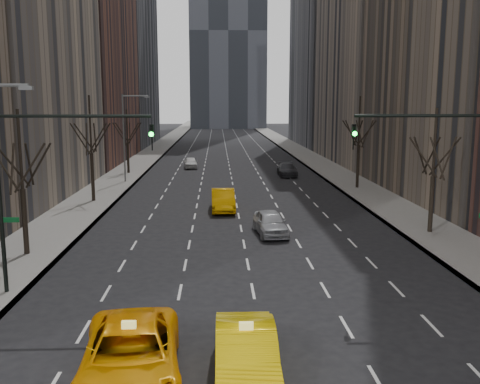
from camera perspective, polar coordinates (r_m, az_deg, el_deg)
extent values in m
cube|color=slate|center=(81.85, -9.95, 3.64)|extent=(4.50, 320.00, 0.15)
cube|color=slate|center=(82.31, 7.25, 3.74)|extent=(4.50, 320.00, 0.15)
cube|color=brown|center=(80.45, -17.74, 18.92)|extent=(14.00, 28.00, 44.00)
cylinder|color=black|center=(31.23, -21.97, -2.94)|extent=(0.28, 0.28, 3.57)
cylinder|color=black|center=(30.67, -22.42, 4.21)|extent=(0.16, 0.16, 4.25)
cylinder|color=black|center=(31.50, -21.54, 2.75)|extent=(0.42, 1.80, 2.52)
cylinder|color=black|center=(30.77, -20.71, 2.65)|extent=(1.74, 0.72, 2.52)
cylinder|color=black|center=(30.02, -21.49, 2.44)|extent=(1.46, 1.25, 2.52)
cylinder|color=black|center=(30.02, -23.13, 2.34)|extent=(0.42, 1.80, 2.52)
cylinder|color=black|center=(30.77, -23.92, 2.45)|extent=(1.74, 0.72, 2.52)
cylinder|color=black|center=(31.50, -23.11, 2.65)|extent=(1.46, 1.25, 2.52)
cylinder|color=black|center=(46.35, -15.45, 1.56)|extent=(0.28, 0.28, 3.99)
cylinder|color=black|center=(45.97, -15.69, 6.96)|extent=(0.16, 0.16, 4.75)
cylinder|color=black|center=(46.82, -15.22, 5.61)|extent=(0.42, 1.80, 2.52)
cylinder|color=black|center=(46.14, -14.56, 5.59)|extent=(1.74, 0.72, 2.52)
cylinder|color=black|center=(45.34, -14.97, 5.51)|extent=(1.46, 1.25, 2.52)
cylinder|color=black|center=(45.24, -16.06, 5.45)|extent=(0.42, 1.80, 2.52)
cylinder|color=black|center=(45.93, -16.70, 5.48)|extent=(1.74, 0.72, 2.52)
cylinder|color=black|center=(46.72, -16.27, 5.56)|extent=(1.46, 1.25, 2.52)
cylinder|color=black|center=(63.92, -11.85, 3.53)|extent=(0.28, 0.28, 3.36)
cylinder|color=black|center=(63.65, -11.96, 6.83)|extent=(0.16, 0.16, 4.00)
cylinder|color=black|center=(64.50, -11.68, 6.18)|extent=(0.42, 1.80, 2.52)
cylinder|color=black|center=(63.86, -11.18, 6.17)|extent=(1.74, 0.72, 2.52)
cylinder|color=black|center=(63.04, -11.43, 6.12)|extent=(1.46, 1.25, 2.52)
cylinder|color=black|center=(62.88, -12.20, 6.08)|extent=(0.42, 1.80, 2.52)
cylinder|color=black|center=(63.54, -12.71, 6.10)|extent=(1.74, 0.72, 2.52)
cylinder|color=black|center=(64.35, -12.44, 6.15)|extent=(1.46, 1.25, 2.52)
cylinder|color=black|center=(35.99, 19.73, -1.23)|extent=(0.28, 0.28, 3.57)
cylinder|color=black|center=(35.50, 20.08, 4.98)|extent=(0.16, 0.16, 4.25)
cylinder|color=black|center=(36.41, 19.71, 3.69)|extent=(0.42, 1.80, 2.52)
cylinder|color=black|center=(36.16, 21.01, 3.58)|extent=(1.74, 0.72, 2.52)
cylinder|color=black|center=(35.33, 21.33, 3.43)|extent=(1.46, 1.25, 2.52)
cylinder|color=black|center=(34.74, 20.30, 3.40)|extent=(0.42, 1.80, 2.52)
cylinder|color=black|center=(35.00, 18.95, 3.51)|extent=(1.74, 0.72, 2.52)
cylinder|color=black|center=(35.84, 18.69, 3.66)|extent=(1.46, 1.25, 2.52)
cylinder|color=black|center=(52.86, 12.45, 2.63)|extent=(0.28, 0.28, 3.99)
cylinder|color=black|center=(52.53, 12.62, 7.36)|extent=(0.16, 0.16, 4.75)
cylinder|color=black|center=(53.44, 12.50, 6.17)|extent=(0.42, 1.80, 2.52)
cylinder|color=black|center=(53.08, 13.34, 6.12)|extent=(1.74, 0.72, 2.52)
cylinder|color=black|center=(52.23, 13.43, 6.06)|extent=(1.46, 1.25, 2.52)
cylinder|color=black|center=(51.73, 12.66, 6.06)|extent=(0.42, 1.80, 2.52)
cylinder|color=black|center=(52.10, 11.79, 6.11)|extent=(1.74, 0.72, 2.52)
cylinder|color=black|center=(52.95, 11.73, 6.17)|extent=(1.46, 1.25, 2.52)
cylinder|color=black|center=(24.89, -24.23, -0.94)|extent=(0.18, 0.18, 8.00)
cylinder|color=black|center=(23.51, -17.40, 7.74)|extent=(6.50, 0.14, 0.14)
imported|color=black|center=(22.94, -9.38, 5.75)|extent=(0.18, 0.22, 1.10)
sphere|color=#0CFF33|center=(22.75, -9.45, 6.10)|extent=(0.20, 0.20, 0.20)
cube|color=#0C5926|center=(24.89, -23.25, -2.75)|extent=(0.70, 0.04, 0.22)
cylinder|color=black|center=(24.48, 19.55, 7.68)|extent=(6.50, 0.14, 0.14)
imported|color=black|center=(23.51, 12.02, 5.76)|extent=(0.18, 0.22, 1.10)
sphere|color=#0CFF33|center=(23.33, 12.14, 6.10)|extent=(0.20, 0.20, 0.20)
cube|color=slate|center=(21.93, -21.85, 10.27)|extent=(0.50, 0.22, 0.15)
cylinder|color=slate|center=(56.68, -12.29, 5.63)|extent=(0.16, 0.16, 9.00)
cylinder|color=slate|center=(56.35, -11.13, 10.03)|extent=(2.60, 0.14, 0.14)
cube|color=slate|center=(56.19, -9.89, 9.96)|extent=(0.50, 0.22, 0.15)
imported|color=#FFA705|center=(16.90, -11.59, -16.79)|extent=(3.50, 6.56, 1.76)
imported|color=yellow|center=(16.60, 0.66, -17.16)|extent=(1.84, 5.23, 1.72)
imported|color=#A9ABB1|center=(34.05, 3.25, -3.28)|extent=(2.22, 4.62, 1.52)
imported|color=#FEAA05|center=(41.39, -1.82, -0.87)|extent=(1.87, 5.08, 1.66)
imported|color=#2F2F34|center=(61.26, 5.05, 2.40)|extent=(2.14, 5.05, 1.45)
imported|color=white|center=(68.59, -5.28, 3.13)|extent=(1.93, 4.15, 1.37)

